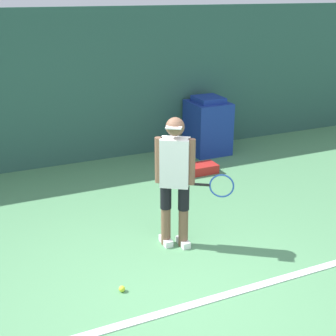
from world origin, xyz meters
The scene contains 8 objects.
ground_plane centered at (0.00, 0.00, 0.00)m, with size 24.00×24.00×0.00m, color #518C5B.
back_wall centered at (0.00, 4.43, 1.38)m, with size 24.00×0.10×2.75m.
court_baseline centered at (0.00, -0.25, 0.01)m, with size 21.60×0.10×0.01m.
tennis_player centered at (0.43, 0.93, 0.92)m, with size 0.81×0.58×1.65m.
tennis_ball centered at (-0.51, 0.26, 0.03)m, with size 0.07×0.07×0.07m.
covered_chair centered at (2.52, 3.93, 0.53)m, with size 0.71×0.78×1.11m.
equipment_bag centered at (1.78, 2.98, 0.08)m, with size 0.77×0.33×0.15m.
water_bottle centered at (2.05, 4.03, 0.10)m, with size 0.07×0.07×0.22m.
Camera 1 is at (-1.78, -3.76, 3.02)m, focal length 50.00 mm.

